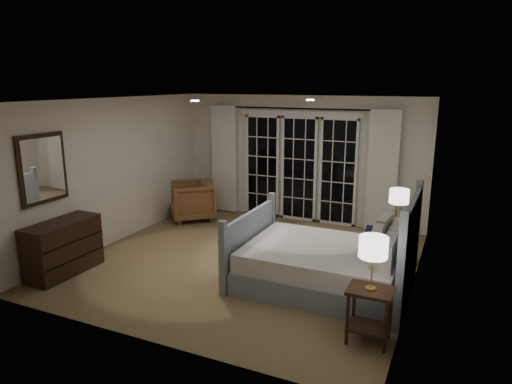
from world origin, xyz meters
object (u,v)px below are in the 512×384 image
at_px(bed, 327,263).
at_px(armchair, 192,201).
at_px(lamp_left, 373,248).
at_px(dresser, 63,247).
at_px(nightstand_left, 369,307).
at_px(nightstand_right, 396,238).
at_px(lamp_right, 399,197).

relative_size(bed, armchair, 2.66).
bearing_deg(armchair, lamp_left, 11.44).
xyz_separation_m(lamp_left, dresser, (-4.44, -0.02, -0.69)).
relative_size(nightstand_left, armchair, 0.72).
bearing_deg(dresser, nightstand_right, 29.28).
relative_size(lamp_right, dresser, 0.51).
bearing_deg(armchair, nightstand_left, 11.44).
distance_m(nightstand_left, lamp_left, 0.68).
height_order(lamp_left, lamp_right, lamp_left).
height_order(lamp_right, armchair, lamp_right).
bearing_deg(bed, lamp_right, 60.33).
xyz_separation_m(bed, armchair, (-3.40, 1.92, 0.06)).
distance_m(nightstand_right, armchair, 4.18).
relative_size(nightstand_right, dresser, 0.54).
relative_size(bed, lamp_right, 3.99).
bearing_deg(lamp_right, dresser, -150.72).
relative_size(lamp_right, armchair, 0.67).
bearing_deg(lamp_left, nightstand_right, 91.50).
relative_size(nightstand_left, lamp_right, 1.08).
xyz_separation_m(nightstand_left, dresser, (-4.44, -0.02, -0.01)).
xyz_separation_m(bed, nightstand_right, (0.73, 1.28, 0.06)).
xyz_separation_m(lamp_left, lamp_right, (-0.06, 2.44, -0.02)).
bearing_deg(dresser, armchair, 85.54).
height_order(nightstand_left, lamp_right, lamp_right).
bearing_deg(nightstand_right, nightstand_left, -88.50).
bearing_deg(nightstand_right, bed, -119.67).
relative_size(nightstand_left, dresser, 0.55).
bearing_deg(lamp_left, armchair, 143.72).
bearing_deg(nightstand_left, lamp_left, -90.00).
bearing_deg(lamp_right, lamp_left, -88.50).
xyz_separation_m(lamp_right, dresser, (-4.37, -2.45, -0.66)).
distance_m(nightstand_left, lamp_right, 2.52).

